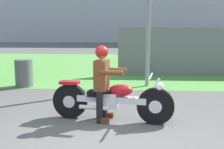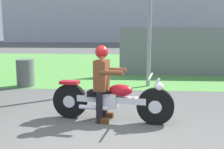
{
  "view_description": "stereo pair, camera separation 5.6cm",
  "coord_description": "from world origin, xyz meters",
  "views": [
    {
      "loc": [
        0.32,
        -3.68,
        1.67
      ],
      "look_at": [
        -0.02,
        1.39,
        0.85
      ],
      "focal_mm": 43.22,
      "sensor_mm": 36.0,
      "label": 1
    },
    {
      "loc": [
        0.37,
        -3.67,
        1.67
      ],
      "look_at": [
        -0.02,
        1.39,
        0.85
      ],
      "focal_mm": 43.22,
      "sensor_mm": 36.0,
      "label": 2
    }
  ],
  "objects": [
    {
      "name": "grass_verge",
      "position": [
        0.0,
        9.82,
        0.0
      ],
      "size": [
        60.0,
        12.0,
        0.01
      ],
      "primitive_type": "cube",
      "color": "#549342",
      "rests_on": "ground"
    },
    {
      "name": "fence_segment",
      "position": [
        3.38,
        6.62,
        0.9
      ],
      "size": [
        7.0,
        0.06,
        1.8
      ],
      "primitive_type": "cube",
      "color": "slate",
      "rests_on": "ground"
    },
    {
      "name": "rider_lead",
      "position": [
        -0.18,
        1.21,
        0.83
      ],
      "size": [
        0.6,
        0.52,
        1.41
      ],
      "rotation": [
        0.0,
        0.0,
        -0.15
      ],
      "color": "black",
      "rests_on": "ground"
    },
    {
      "name": "motorcycle_lead",
      "position": [
        -0.01,
        1.18,
        0.4
      ],
      "size": [
        2.29,
        0.69,
        0.89
      ],
      "rotation": [
        0.0,
        0.0,
        -0.15
      ],
      "color": "black",
      "rests_on": "ground"
    },
    {
      "name": "trash_can",
      "position": [
        -2.87,
        4.19,
        0.41
      ],
      "size": [
        0.53,
        0.53,
        0.82
      ],
      "primitive_type": "cylinder",
      "color": "#595E5B",
      "rests_on": "ground"
    },
    {
      "name": "ground",
      "position": [
        0.0,
        0.0,
        0.0
      ],
      "size": [
        120.0,
        120.0,
        0.0
      ],
      "primitive_type": "plane",
      "color": "#565451"
    }
  ]
}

